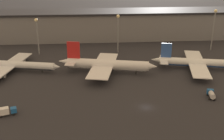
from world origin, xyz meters
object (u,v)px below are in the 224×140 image
Objects in this scene: airplane_1 at (12,65)px; airplane_3 at (200,63)px; service_vehicle_1 at (6,111)px; service_vehicle_4 at (211,94)px; airplane_2 at (106,65)px.

airplane_3 is at bearing 9.66° from airplane_1.
airplane_1 is at bearing 81.94° from service_vehicle_1.
service_vehicle_1 is at bearing -66.44° from airplane_1.
service_vehicle_4 is (-6.40, -29.61, -1.57)m from airplane_3.
airplane_1 is 87.90m from service_vehicle_4.
airplane_2 reaches higher than service_vehicle_1.
airplane_1 is 6.89× the size of service_vehicle_1.
airplane_2 is 47.31m from service_vehicle_4.
airplane_1 is 1.00× the size of airplane_2.
service_vehicle_1 is 73.40m from service_vehicle_4.
airplane_1 reaches higher than service_vehicle_4.
airplane_2 is at bearing -166.35° from airplane_3.
service_vehicle_4 is at bearing -24.92° from airplane_2.
airplane_2 reaches higher than service_vehicle_4.
airplane_3 is (87.52, -4.22, 0.16)m from airplane_1.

